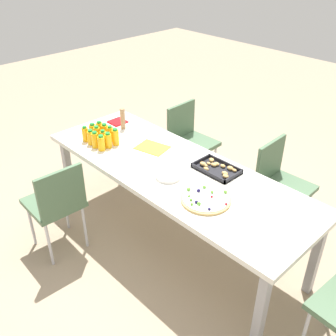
# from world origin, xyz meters

# --- Properties ---
(ground_plane) EXTENTS (12.00, 12.00, 0.00)m
(ground_plane) POSITION_xyz_m (0.00, 0.00, 0.00)
(ground_plane) COLOR gray
(party_table) EXTENTS (2.35, 0.83, 0.73)m
(party_table) POSITION_xyz_m (0.00, 0.00, 0.67)
(party_table) COLOR silver
(party_table) RESTS_ON ground_plane
(chair_near_left) EXTENTS (0.42, 0.42, 0.83)m
(chair_near_left) POSITION_xyz_m (-0.55, -0.75, 0.50)
(chair_near_left) COLOR #4C6B4C
(chair_near_left) RESTS_ON ground_plane
(chair_far_right) EXTENTS (0.41, 0.41, 0.83)m
(chair_far_right) POSITION_xyz_m (0.49, 0.77, 0.50)
(chair_far_right) COLOR #4C6B4C
(chair_far_right) RESTS_ON ground_plane
(chair_far_left) EXTENTS (0.41, 0.41, 0.83)m
(chair_far_left) POSITION_xyz_m (-0.59, 0.80, 0.50)
(chair_far_left) COLOR #4C6B4C
(chair_far_left) RESTS_ON ground_plane
(juice_bottle_0) EXTENTS (0.05, 0.05, 0.14)m
(juice_bottle_0) POSITION_xyz_m (-0.86, -0.24, 0.80)
(juice_bottle_0) COLOR #FAAC14
(juice_bottle_0) RESTS_ON party_table
(juice_bottle_1) EXTENTS (0.06, 0.06, 0.14)m
(juice_bottle_1) POSITION_xyz_m (-0.78, -0.24, 0.80)
(juice_bottle_1) COLOR #F8AC14
(juice_bottle_1) RESTS_ON party_table
(juice_bottle_2) EXTENTS (0.06, 0.06, 0.15)m
(juice_bottle_2) POSITION_xyz_m (-0.70, -0.24, 0.80)
(juice_bottle_2) COLOR #FAAF14
(juice_bottle_2) RESTS_ON party_table
(juice_bottle_3) EXTENTS (0.06, 0.06, 0.14)m
(juice_bottle_3) POSITION_xyz_m (-0.63, -0.23, 0.80)
(juice_bottle_3) COLOR #FAAF14
(juice_bottle_3) RESTS_ON party_table
(juice_bottle_4) EXTENTS (0.06, 0.06, 0.15)m
(juice_bottle_4) POSITION_xyz_m (-0.85, -0.17, 0.80)
(juice_bottle_4) COLOR #F9AC14
(juice_bottle_4) RESTS_ON party_table
(juice_bottle_5) EXTENTS (0.06, 0.06, 0.15)m
(juice_bottle_5) POSITION_xyz_m (-0.78, -0.17, 0.80)
(juice_bottle_5) COLOR #F9AD14
(juice_bottle_5) RESTS_ON party_table
(juice_bottle_6) EXTENTS (0.05, 0.05, 0.14)m
(juice_bottle_6) POSITION_xyz_m (-0.70, -0.17, 0.80)
(juice_bottle_6) COLOR #FAAD14
(juice_bottle_6) RESTS_ON party_table
(juice_bottle_7) EXTENTS (0.06, 0.06, 0.14)m
(juice_bottle_7) POSITION_xyz_m (-0.63, -0.16, 0.80)
(juice_bottle_7) COLOR #F9AD14
(juice_bottle_7) RESTS_ON party_table
(juice_bottle_8) EXTENTS (0.06, 0.06, 0.14)m
(juice_bottle_8) POSITION_xyz_m (-0.85, -0.09, 0.80)
(juice_bottle_8) COLOR #F9AE14
(juice_bottle_8) RESTS_ON party_table
(juice_bottle_9) EXTENTS (0.06, 0.06, 0.14)m
(juice_bottle_9) POSITION_xyz_m (-0.78, -0.09, 0.80)
(juice_bottle_9) COLOR #F9AB14
(juice_bottle_9) RESTS_ON party_table
(juice_bottle_10) EXTENTS (0.05, 0.05, 0.15)m
(juice_bottle_10) POSITION_xyz_m (-0.70, -0.09, 0.80)
(juice_bottle_10) COLOR #F8AB14
(juice_bottle_10) RESTS_ON party_table
(juice_bottle_11) EXTENTS (0.06, 0.06, 0.15)m
(juice_bottle_11) POSITION_xyz_m (-0.62, -0.09, 0.80)
(juice_bottle_11) COLOR #F9AB14
(juice_bottle_11) RESTS_ON party_table
(fruit_pizza) EXTENTS (0.35, 0.35, 0.05)m
(fruit_pizza) POSITION_xyz_m (0.45, -0.14, 0.74)
(fruit_pizza) COLOR tan
(fruit_pizza) RESTS_ON party_table
(snack_tray) EXTENTS (0.34, 0.22, 0.04)m
(snack_tray) POSITION_xyz_m (0.25, 0.22, 0.74)
(snack_tray) COLOR black
(snack_tray) RESTS_ON party_table
(plate_stack) EXTENTS (0.19, 0.19, 0.02)m
(plate_stack) POSITION_xyz_m (0.06, -0.12, 0.74)
(plate_stack) COLOR silver
(plate_stack) RESTS_ON party_table
(napkin_stack) EXTENTS (0.15, 0.15, 0.01)m
(napkin_stack) POSITION_xyz_m (-0.97, 0.19, 0.74)
(napkin_stack) COLOR red
(napkin_stack) RESTS_ON party_table
(cardboard_tube) EXTENTS (0.04, 0.04, 0.20)m
(cardboard_tube) POSITION_xyz_m (-0.83, 0.15, 0.83)
(cardboard_tube) COLOR #9E7A56
(cardboard_tube) RESTS_ON party_table
(paper_folder) EXTENTS (0.30, 0.26, 0.01)m
(paper_folder) POSITION_xyz_m (-0.36, 0.10, 0.73)
(paper_folder) COLOR yellow
(paper_folder) RESTS_ON party_table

